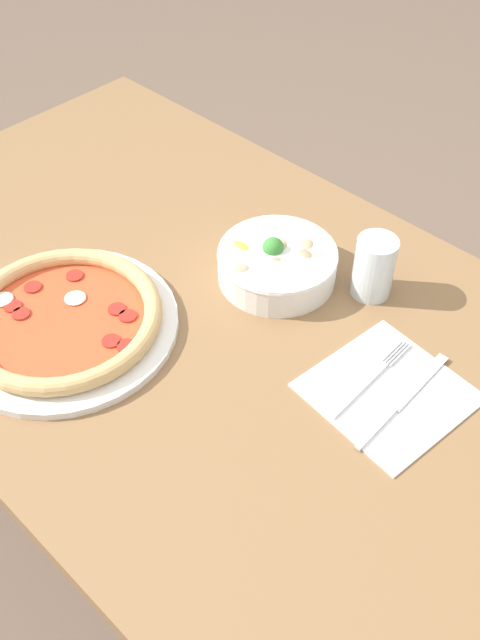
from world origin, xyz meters
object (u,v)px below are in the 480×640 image
bowl (277,262)px  knife (399,404)px  glass (374,267)px  pizza (63,320)px  fork (370,379)px

bowl → knife: size_ratio=0.89×
bowl → glass: size_ratio=1.87×
pizza → bowl: size_ratio=1.79×
bowl → glass: (0.12, 0.07, 0.02)m
knife → bowl: bearing=73.3°
fork → glass: glass is taller
pizza → fork: pizza is taller
fork → knife: size_ratio=0.85×
bowl → knife: bowl is taller
glass → bowl: bearing=-149.1°
pizza → glass: 0.46m
knife → glass: size_ratio=2.10×
fork → pizza: bearing=119.1°
fork → glass: (-0.11, 0.14, 0.04)m
knife → glass: 0.22m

